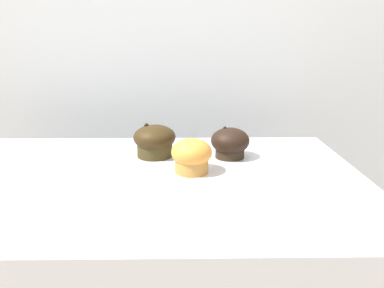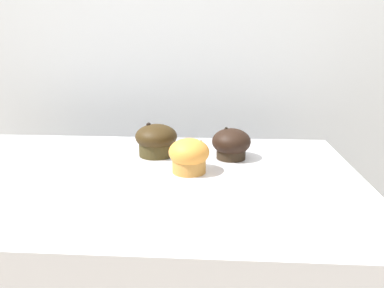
% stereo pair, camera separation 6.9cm
% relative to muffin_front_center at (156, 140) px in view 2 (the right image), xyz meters
% --- Properties ---
extents(wall_back, '(3.20, 0.10, 1.80)m').
position_rel_muffin_front_center_xyz_m(wall_back, '(-0.02, 0.46, -0.06)').
color(wall_back, silver).
rests_on(wall_back, ground).
extents(muffin_front_center, '(0.11, 0.11, 0.09)m').
position_rel_muffin_front_center_xyz_m(muffin_front_center, '(0.00, 0.00, 0.00)').
color(muffin_front_center, '#3B3219').
rests_on(muffin_front_center, display_counter).
extents(muffin_back_left, '(0.10, 0.10, 0.08)m').
position_rel_muffin_front_center_xyz_m(muffin_back_left, '(0.19, -0.01, -0.00)').
color(muffin_back_left, black).
rests_on(muffin_back_left, display_counter).
extents(muffin_back_right, '(0.09, 0.09, 0.08)m').
position_rel_muffin_front_center_xyz_m(muffin_back_right, '(0.09, -0.12, -0.00)').
color(muffin_back_right, '#C1853C').
rests_on(muffin_back_right, display_counter).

